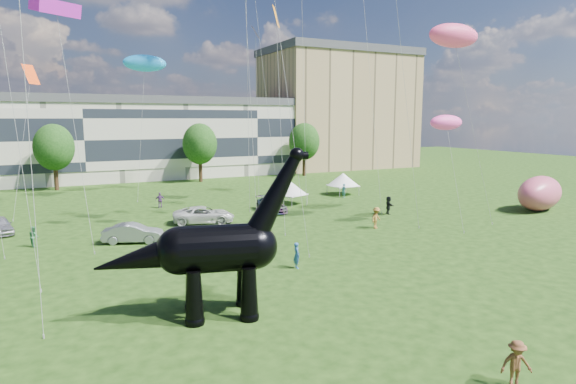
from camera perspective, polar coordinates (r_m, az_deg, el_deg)
name	(u,v)px	position (r m, az deg, el deg)	size (l,w,h in m)	color
ground	(346,316)	(24.36, 6.87, -14.44)	(220.00, 220.00, 0.00)	#16330C
terrace_row	(82,142)	(80.90, -23.22, 5.44)	(78.00, 11.00, 12.00)	beige
apartment_block	(337,112)	(98.75, 5.88, 9.44)	(28.00, 18.00, 22.00)	tan
tree_mid_left	(54,144)	(71.78, -26.02, 5.18)	(5.20, 5.20, 9.44)	#382314
tree_mid_right	(200,141)	(74.61, -10.42, 6.01)	(5.20, 5.20, 9.44)	#382314
tree_far_right	(304,139)	(81.39, 1.93, 6.35)	(5.20, 5.20, 9.44)	#382314
dinosaur_sculpture	(210,252)	(23.62, -9.21, -6.99)	(10.37, 4.08, 8.48)	black
car_grey	(133,233)	(39.37, -17.88, -4.66)	(1.59, 4.55, 1.50)	gray
car_white	(204,215)	(45.09, -9.96, -2.68)	(2.57, 5.58, 1.55)	silver
car_dark	(271,205)	(49.97, -1.98, -1.53)	(2.00, 4.91, 1.42)	#595960
gazebo_near	(290,188)	(54.25, 0.25, 0.50)	(4.98, 4.98, 2.63)	white
gazebo_far	(343,179)	(61.48, 6.54, 1.49)	(4.02, 4.02, 2.76)	white
inflatable_pink	(540,193)	(57.01, 27.68, -0.13)	(7.27, 3.63, 3.63)	#D65372
visitors	(244,233)	(37.15, -5.18, -4.85)	(45.53, 42.15, 1.90)	#307844
kites	(263,43)	(45.11, -3.02, 17.23)	(52.50, 51.86, 29.81)	red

